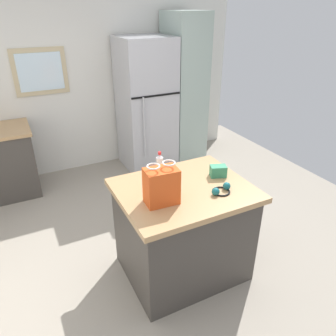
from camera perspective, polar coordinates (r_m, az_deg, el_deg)
name	(u,v)px	position (r m, az deg, el deg)	size (l,w,h in m)	color
ground	(145,261)	(3.34, -4.00, -15.99)	(5.95, 5.95, 0.00)	#9E9384
back_wall	(74,82)	(4.89, -16.20, 14.35)	(4.96, 0.13, 2.57)	silver
kitchen_island	(183,230)	(2.97, 2.65, -10.89)	(1.11, 0.91, 0.90)	#423D38
refrigerator	(146,105)	(4.82, -3.86, 10.92)	(0.72, 0.75, 1.89)	#B7B7BC
tall_cabinet	(184,90)	(5.05, 2.83, 13.46)	(0.49, 0.67, 2.19)	#9EB2A8
shopping_bag	(161,186)	(2.45, -1.17, -3.14)	(0.26, 0.18, 0.33)	#DB511E
small_box	(218,171)	(2.91, 8.82, -0.54)	(0.14, 0.09, 0.10)	#388E66
bottle	(160,164)	(2.91, -1.47, 0.75)	(0.06, 0.06, 0.21)	white
ear_defenders	(221,190)	(2.68, 9.34, -3.79)	(0.20, 0.18, 0.06)	black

